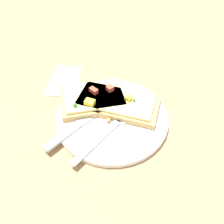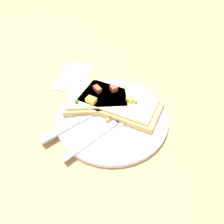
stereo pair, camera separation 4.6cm
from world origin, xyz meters
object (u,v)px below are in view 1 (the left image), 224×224
fork (114,125)px  napkin (64,80)px  pizza_slice_corner (94,98)px  plate (112,117)px  pizza_slice_main (116,102)px  knife (82,122)px

fork → napkin: size_ratio=1.53×
pizza_slice_corner → napkin: bearing=-58.2°
plate → napkin: plate is taller
pizza_slice_main → pizza_slice_corner: 0.05m
knife → pizza_slice_main: pizza_slice_main is taller
fork → napkin: 0.21m
plate → knife: size_ratio=1.29×
fork → pizza_slice_main: bearing=36.1°
pizza_slice_main → napkin: (0.09, 0.14, -0.02)m
plate → pizza_slice_main: (0.03, -0.01, 0.02)m
pizza_slice_corner → plate: bearing=120.5°
pizza_slice_main → pizza_slice_corner: same height
fork → napkin: bearing=78.1°
plate → fork: fork is taller
fork → napkin: fork is taller
plate → napkin: (0.12, 0.13, -0.00)m
fork → knife: (0.00, 0.07, -0.00)m
plate → pizza_slice_main: bearing=-10.7°
knife → fork: bearing=-54.7°
fork → pizza_slice_main: (0.06, 0.00, 0.01)m
plate → pizza_slice_main: pizza_slice_main is taller
fork → pizza_slice_main: size_ratio=0.93×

